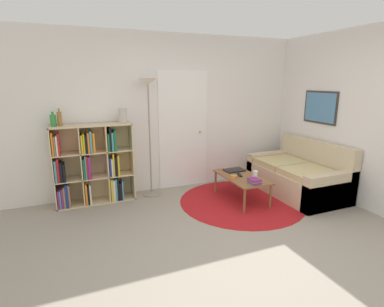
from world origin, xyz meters
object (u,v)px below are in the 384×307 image
(bowl, at_px, (234,177))
(bottle_left, at_px, (53,120))
(bookshelf, at_px, (91,166))
(coffee_table, at_px, (241,179))
(floor_lamp, at_px, (148,100))
(cup, at_px, (255,174))
(couch, at_px, (300,176))
(vase_on_shelf, at_px, (123,116))
(bottle_middle, at_px, (60,119))
(laptop, at_px, (234,170))

(bowl, height_order, bottle_left, bottle_left)
(bookshelf, xyz_separation_m, coffee_table, (2.17, -0.80, -0.23))
(floor_lamp, xyz_separation_m, cup, (1.45, -0.85, -1.11))
(couch, distance_m, coffee_table, 1.09)
(couch, distance_m, vase_on_shelf, 3.06)
(bottle_middle, bearing_deg, bowl, -19.68)
(couch, xyz_separation_m, bottle_middle, (-3.63, 0.91, 1.04))
(bowl, bearing_deg, bottle_middle, 160.32)
(floor_lamp, distance_m, bowl, 1.77)
(bookshelf, relative_size, bottle_left, 5.87)
(laptop, bearing_deg, vase_on_shelf, 163.49)
(laptop, height_order, bowl, bowl)
(floor_lamp, height_order, bowl, floor_lamp)
(bookshelf, relative_size, laptop, 3.64)
(bookshelf, relative_size, couch, 0.76)
(laptop, bearing_deg, bookshelf, 167.12)
(coffee_table, xyz_separation_m, bottle_middle, (-2.54, 0.82, 0.97))
(floor_lamp, relative_size, bottle_left, 9.11)
(cup, distance_m, vase_on_shelf, 2.23)
(couch, bearing_deg, cup, -179.97)
(bowl, xyz_separation_m, vase_on_shelf, (-1.50, 0.83, 0.91))
(cup, bearing_deg, bottle_middle, 161.57)
(bottle_left, bearing_deg, cup, -17.76)
(laptop, bearing_deg, bottle_left, 169.01)
(bowl, distance_m, bottle_left, 2.76)
(cup, xyz_separation_m, vase_on_shelf, (-1.84, 0.89, 0.89))
(bookshelf, distance_m, couch, 3.38)
(couch, xyz_separation_m, coffee_table, (-1.08, 0.09, 0.07))
(laptop, relative_size, cup, 3.72)
(floor_lamp, bearing_deg, laptop, -19.72)
(floor_lamp, relative_size, bottle_middle, 7.49)
(vase_on_shelf, bearing_deg, bowl, -28.97)
(coffee_table, relative_size, bottle_middle, 3.93)
(coffee_table, height_order, bottle_middle, bottle_middle)
(bookshelf, distance_m, cup, 2.52)
(laptop, distance_m, vase_on_shelf, 1.99)
(coffee_table, bearing_deg, bowl, -168.42)
(bottle_left, bearing_deg, vase_on_shelf, -0.92)
(coffee_table, distance_m, bottle_middle, 2.84)
(bookshelf, xyz_separation_m, bottle_left, (-0.46, 0.01, 0.71))
(couch, bearing_deg, bowl, 177.34)
(laptop, xyz_separation_m, vase_on_shelf, (-1.70, 0.50, 0.92))
(cup, height_order, vase_on_shelf, vase_on_shelf)
(vase_on_shelf, bearing_deg, coffee_table, -25.67)
(bookshelf, height_order, bottle_middle, bottle_middle)
(bottle_middle, relative_size, vase_on_shelf, 1.15)
(bottle_middle, height_order, vase_on_shelf, bottle_middle)
(cup, bearing_deg, bookshelf, 159.34)
(bookshelf, xyz_separation_m, bowl, (2.01, -0.83, -0.17))
(cup, distance_m, bottle_middle, 3.01)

